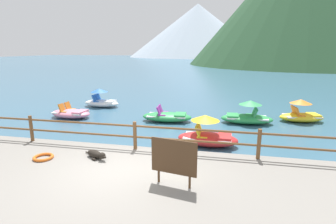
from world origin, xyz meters
The scene contains 14 objects.
ground_plane centered at (0.00, 40.00, 0.00)m, with size 200.00×200.00×0.00m, color #38607A.
promenade_dock centered at (0.00, -2.20, 0.20)m, with size 28.00×8.00×0.40m, color gray.
dock_railing centered at (0.00, 1.55, 0.98)m, with size 23.92×0.12×0.95m.
sign_board centered at (1.73, -0.60, 1.13)m, with size 1.16×0.27×1.19m.
dog_resting centered at (-0.93, 0.55, 0.52)m, with size 0.97×0.59×0.26m.
life_ring centered at (-2.52, 0.18, 0.45)m, with size 0.61×0.61×0.09m, color orange.
pedal_boat_0 centered at (-4.95, 9.30, 0.37)m, with size 2.43×1.29×1.19m.
pedal_boat_1 centered at (0.01, 6.66, 0.25)m, with size 2.62×1.34×0.82m.
pedal_boat_2 centered at (6.85, 8.04, 0.37)m, with size 2.37×1.47×1.18m.
pedal_boat_3 centered at (-5.33, 6.31, 0.24)m, with size 2.37×1.46×0.81m.
pedal_boat_4 centered at (2.30, 3.51, 0.39)m, with size 2.39×1.25×1.21m.
pedal_boat_5 centered at (4.05, 7.11, 0.37)m, with size 2.60×1.26×1.19m.
cliff_headland centered at (18.68, 64.99, 14.55)m, with size 52.60×52.60×31.01m.
distant_peak centered at (-10.40, 122.61, 11.82)m, with size 62.89×62.89×23.65m, color #9EADBC.
Camera 1 is at (2.83, -6.53, 3.71)m, focal length 28.53 mm.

